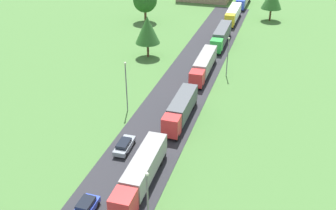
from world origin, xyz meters
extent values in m
cube|color=#2B2B30|center=(0.00, 24.50, 0.03)|extent=(10.00, 140.00, 0.06)
cube|color=white|center=(0.00, 8.69, 0.07)|extent=(0.16, 2.40, 0.01)
cube|color=white|center=(0.00, 14.76, 0.07)|extent=(0.16, 2.40, 0.01)
cube|color=white|center=(0.00, 21.93, 0.07)|extent=(0.16, 2.40, 0.01)
cube|color=white|center=(0.00, 29.65, 0.07)|extent=(0.16, 2.40, 0.01)
cube|color=white|center=(0.00, 36.86, 0.07)|extent=(0.16, 2.40, 0.01)
cube|color=white|center=(0.00, 44.82, 0.07)|extent=(0.16, 2.40, 0.01)
cube|color=white|center=(0.00, 52.02, 0.07)|extent=(0.16, 2.40, 0.01)
cube|color=white|center=(0.00, 58.92, 0.07)|extent=(0.16, 2.40, 0.01)
cube|color=white|center=(0.00, 66.37, 0.07)|extent=(0.16, 2.40, 0.01)
cube|color=white|center=(0.00, 72.59, 0.07)|extent=(0.16, 2.40, 0.01)
cube|color=white|center=(0.00, 79.07, 0.07)|extent=(0.16, 2.40, 0.01)
cube|color=red|center=(2.32, 5.73, 2.01)|extent=(2.49, 2.83, 2.90)
cube|color=black|center=(2.35, 4.40, 2.53)|extent=(2.10, 0.14, 1.28)
cube|color=gray|center=(2.20, 12.82, 2.16)|extent=(2.69, 10.73, 2.60)
cube|color=black|center=(2.20, 12.82, 0.66)|extent=(1.08, 10.16, 0.24)
cylinder|color=black|center=(3.19, 16.04, 0.56)|extent=(0.37, 1.01, 1.00)
cylinder|color=black|center=(1.09, 16.01, 0.56)|extent=(0.37, 1.01, 1.00)
cylinder|color=black|center=(3.17, 17.32, 0.56)|extent=(0.37, 1.01, 1.00)
cylinder|color=black|center=(1.07, 17.29, 0.56)|extent=(0.37, 1.01, 1.00)
cube|color=red|center=(2.63, 22.52, 2.01)|extent=(2.45, 2.23, 2.91)
cube|color=black|center=(2.64, 21.47, 2.54)|extent=(2.10, 0.11, 1.28)
cube|color=#4C5156|center=(2.60, 28.79, 2.19)|extent=(2.55, 9.63, 2.66)
cube|color=black|center=(2.60, 28.79, 0.66)|extent=(0.95, 9.14, 0.24)
cylinder|color=black|center=(3.68, 21.97, 0.56)|extent=(0.36, 1.00, 1.00)
cylinder|color=black|center=(1.58, 21.96, 0.56)|extent=(0.36, 1.00, 1.00)
cylinder|color=black|center=(3.63, 31.68, 0.56)|extent=(0.36, 1.00, 1.00)
cylinder|color=black|center=(1.53, 31.67, 0.56)|extent=(0.36, 1.00, 1.00)
cylinder|color=black|center=(3.63, 32.83, 0.56)|extent=(0.36, 1.00, 1.00)
cylinder|color=black|center=(1.53, 32.82, 0.56)|extent=(0.36, 1.00, 1.00)
cube|color=red|center=(2.31, 39.41, 1.88)|extent=(2.48, 2.69, 2.63)
cube|color=black|center=(2.33, 38.15, 2.35)|extent=(2.10, 0.13, 1.16)
cube|color=gray|center=(2.18, 46.84, 2.16)|extent=(2.69, 11.56, 2.60)
cube|color=black|center=(2.18, 46.84, 0.66)|extent=(1.08, 10.96, 0.24)
cylinder|color=black|center=(3.37, 38.77, 0.56)|extent=(0.37, 1.01, 1.00)
cylinder|color=black|center=(1.27, 38.73, 0.56)|extent=(0.37, 1.01, 1.00)
cylinder|color=black|center=(3.18, 50.32, 0.56)|extent=(0.37, 1.01, 1.00)
cylinder|color=black|center=(1.08, 50.28, 0.56)|extent=(0.37, 1.01, 1.00)
cylinder|color=black|center=(3.15, 51.70, 0.56)|extent=(0.37, 1.01, 1.00)
cylinder|color=black|center=(1.05, 51.66, 0.56)|extent=(0.37, 1.01, 1.00)
cube|color=green|center=(2.46, 56.80, 1.89)|extent=(2.47, 2.54, 2.66)
cube|color=black|center=(2.48, 55.60, 2.37)|extent=(2.10, 0.12, 1.17)
cube|color=#4C5156|center=(2.38, 64.14, 2.29)|extent=(2.63, 11.51, 2.85)
cube|color=black|center=(2.38, 64.14, 0.66)|extent=(1.03, 10.92, 0.24)
cylinder|color=black|center=(3.52, 56.18, 0.56)|extent=(0.36, 1.00, 1.00)
cylinder|color=black|center=(1.42, 56.16, 0.56)|extent=(0.36, 1.00, 1.00)
cylinder|color=black|center=(3.39, 67.60, 0.56)|extent=(0.36, 1.00, 1.00)
cylinder|color=black|center=(1.29, 67.58, 0.56)|extent=(0.36, 1.00, 1.00)
cylinder|color=black|center=(3.37, 68.98, 0.56)|extent=(0.36, 1.00, 1.00)
cylinder|color=black|center=(1.27, 68.95, 0.56)|extent=(0.36, 1.00, 1.00)
cube|color=yellow|center=(2.22, 75.42, 2.05)|extent=(2.45, 2.28, 2.97)
cube|color=black|center=(2.23, 74.35, 2.58)|extent=(2.10, 0.11, 1.31)
cube|color=white|center=(2.19, 82.48, 2.19)|extent=(2.55, 11.17, 2.66)
cube|color=black|center=(2.19, 82.48, 0.66)|extent=(0.95, 10.60, 0.24)
cylinder|color=black|center=(3.27, 74.86, 0.56)|extent=(0.35, 1.00, 1.00)
cylinder|color=black|center=(1.17, 74.85, 0.56)|extent=(0.35, 1.00, 1.00)
cylinder|color=black|center=(3.23, 85.83, 0.56)|extent=(0.35, 1.00, 1.00)
cylinder|color=black|center=(1.13, 85.83, 0.56)|extent=(0.35, 1.00, 1.00)
cylinder|color=black|center=(3.22, 87.17, 0.56)|extent=(0.35, 1.00, 1.00)
cylinder|color=black|center=(1.12, 87.16, 0.56)|extent=(0.35, 1.00, 1.00)
cube|color=blue|center=(2.56, 92.28, 1.87)|extent=(2.47, 2.41, 2.62)
cube|color=black|center=(2.55, 91.15, 2.34)|extent=(2.10, 0.13, 1.15)
cube|color=black|center=(2.67, 99.69, 0.66)|extent=(1.05, 11.17, 0.24)
cylinder|color=black|center=(3.61, 91.67, 0.56)|extent=(0.36, 1.00, 1.00)
cylinder|color=black|center=(1.51, 91.70, 0.56)|extent=(0.36, 1.00, 1.00)
cylinder|color=black|center=(3.76, 103.20, 0.56)|extent=(0.36, 1.00, 1.00)
cylinder|color=black|center=(1.66, 103.23, 0.56)|extent=(0.36, 1.00, 1.00)
cube|color=blue|center=(-2.04, 5.24, 0.72)|extent=(1.81, 3.96, 0.68)
cube|color=black|center=(-2.04, 5.44, 1.33)|extent=(1.51, 2.22, 0.54)
cylinder|color=black|center=(-1.24, 6.58, 0.38)|extent=(0.22, 0.64, 0.64)
cylinder|color=black|center=(-2.84, 6.59, 0.38)|extent=(0.22, 0.64, 0.64)
cube|color=#8C939E|center=(-2.59, 17.70, 0.71)|extent=(1.88, 4.57, 0.67)
cube|color=black|center=(-2.58, 17.48, 1.29)|extent=(1.53, 2.58, 0.47)
cylinder|color=black|center=(-3.40, 19.21, 0.38)|extent=(0.24, 0.65, 0.64)
cylinder|color=black|center=(-1.88, 19.26, 0.38)|extent=(0.24, 0.65, 0.64)
cylinder|color=black|center=(-3.30, 16.14, 0.38)|extent=(0.24, 0.65, 0.64)
cylinder|color=black|center=(-1.77, 16.19, 0.38)|extent=(0.24, 0.65, 0.64)
sphere|color=silver|center=(6.02, 3.39, 8.83)|extent=(0.36, 0.36, 0.36)
cylinder|color=slate|center=(-6.41, 28.10, 4.07)|extent=(0.18, 0.18, 8.13)
sphere|color=silver|center=(-6.41, 28.10, 8.25)|extent=(0.36, 0.36, 0.36)
cylinder|color=slate|center=(6.51, 46.18, 3.68)|extent=(0.18, 0.18, 7.37)
sphere|color=silver|center=(6.51, 46.18, 7.49)|extent=(0.36, 0.36, 0.36)
cylinder|color=#513823|center=(-10.98, 50.77, 1.58)|extent=(0.49, 0.49, 3.15)
cone|color=#2D6628|center=(-10.98, 50.77, 5.97)|extent=(5.13, 5.13, 5.64)
cylinder|color=#513823|center=(11.61, 85.12, 1.63)|extent=(0.52, 0.52, 3.27)
cylinder|color=#513823|center=(-20.16, 74.46, 1.65)|extent=(0.63, 0.63, 3.29)
sphere|color=#23561E|center=(-20.16, 74.46, 5.65)|extent=(6.28, 6.28, 6.28)
camera|label=1|loc=(16.24, -23.29, 31.74)|focal=42.45mm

